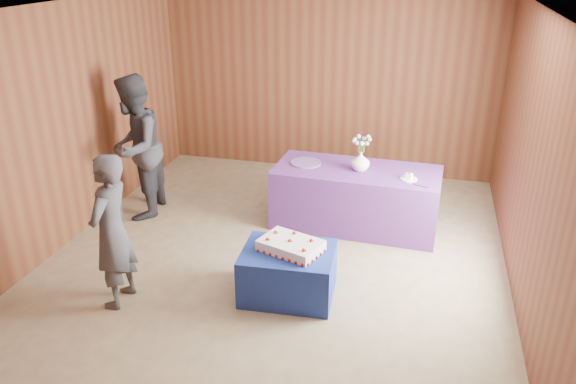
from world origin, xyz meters
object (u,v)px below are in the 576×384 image
(sheet_cake, at_px, (291,245))
(cake_table, at_px, (288,273))
(serving_table, at_px, (356,198))
(vase, at_px, (361,161))
(guest_right, at_px, (135,148))
(guest_left, at_px, (112,232))

(sheet_cake, bearing_deg, cake_table, -115.17)
(serving_table, height_order, sheet_cake, serving_table)
(vase, relative_size, guest_right, 0.13)
(cake_table, distance_m, guest_left, 1.74)
(cake_table, distance_m, vase, 1.87)
(serving_table, xyz_separation_m, vase, (0.04, -0.02, 0.49))
(serving_table, xyz_separation_m, sheet_cake, (-0.41, -1.70, 0.18))
(serving_table, bearing_deg, sheet_cake, -101.08)
(sheet_cake, relative_size, vase, 3.03)
(cake_table, distance_m, serving_table, 1.78)
(cake_table, height_order, guest_right, guest_right)
(serving_table, distance_m, guest_left, 3.03)
(vase, xyz_separation_m, guest_right, (-2.79, -0.34, 0.05))
(sheet_cake, xyz_separation_m, guest_right, (-2.35, 1.33, 0.36))
(guest_right, bearing_deg, guest_left, 12.06)
(sheet_cake, relative_size, guest_left, 0.46)
(serving_table, relative_size, guest_right, 1.09)
(vase, xyz_separation_m, guest_left, (-2.05, -2.21, -0.10))
(serving_table, distance_m, guest_right, 2.83)
(cake_table, relative_size, guest_right, 0.49)
(sheet_cake, relative_size, guest_right, 0.39)
(sheet_cake, bearing_deg, guest_right, 169.44)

